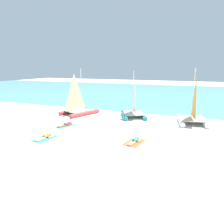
{
  "coord_description": "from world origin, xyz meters",
  "views": [
    {
      "loc": [
        7.1,
        -12.49,
        5.18
      ],
      "look_at": [
        0.0,
        4.75,
        1.2
      ],
      "focal_mm": 34.02,
      "sensor_mm": 36.0,
      "label": 1
    }
  ],
  "objects_px": {
    "towel_left": "(66,126)",
    "sunbather_right": "(135,140)",
    "sunbather_left": "(66,124)",
    "towel_middle": "(45,138)",
    "sailboat_red": "(78,108)",
    "sailboat_white": "(193,115)",
    "sunbather_middle": "(46,137)",
    "towel_right": "(134,142)",
    "sailboat_teal": "(134,110)"
  },
  "relations": [
    {
      "from": "sunbather_left",
      "to": "sailboat_white",
      "type": "bearing_deg",
      "value": 42.71
    },
    {
      "from": "sailboat_white",
      "to": "sailboat_red",
      "type": "relative_size",
      "value": 1.01
    },
    {
      "from": "towel_right",
      "to": "sunbather_middle",
      "type": "bearing_deg",
      "value": -165.75
    },
    {
      "from": "sailboat_red",
      "to": "towel_middle",
      "type": "height_order",
      "value": "sailboat_red"
    },
    {
      "from": "sailboat_white",
      "to": "sunbather_middle",
      "type": "xyz_separation_m",
      "value": [
        -9.87,
        -8.67,
        -0.63
      ]
    },
    {
      "from": "sailboat_red",
      "to": "towel_right",
      "type": "xyz_separation_m",
      "value": [
        8.31,
        -6.31,
        -0.74
      ]
    },
    {
      "from": "towel_left",
      "to": "towel_middle",
      "type": "xyz_separation_m",
      "value": [
        0.55,
        -3.44,
        0.0
      ]
    },
    {
      "from": "sailboat_white",
      "to": "towel_right",
      "type": "xyz_separation_m",
      "value": [
        -3.54,
        -7.07,
        -0.75
      ]
    },
    {
      "from": "sailboat_white",
      "to": "sailboat_red",
      "type": "bearing_deg",
      "value": 173.76
    },
    {
      "from": "sailboat_white",
      "to": "sailboat_teal",
      "type": "distance_m",
      "value": 5.83
    },
    {
      "from": "sailboat_red",
      "to": "sunbather_right",
      "type": "height_order",
      "value": "sailboat_red"
    },
    {
      "from": "sunbather_left",
      "to": "sunbather_middle",
      "type": "distance_m",
      "value": 3.48
    },
    {
      "from": "sunbather_left",
      "to": "sunbather_middle",
      "type": "xyz_separation_m",
      "value": [
        0.54,
        -3.44,
        0.0
      ]
    },
    {
      "from": "sailboat_teal",
      "to": "towel_right",
      "type": "xyz_separation_m",
      "value": [
        2.28,
        -7.42,
        -0.71
      ]
    },
    {
      "from": "towel_left",
      "to": "sunbather_middle",
      "type": "relative_size",
      "value": 1.21
    },
    {
      "from": "sunbather_left",
      "to": "towel_middle",
      "type": "relative_size",
      "value": 0.81
    },
    {
      "from": "sailboat_white",
      "to": "sunbather_right",
      "type": "distance_m",
      "value": 7.87
    },
    {
      "from": "sunbather_left",
      "to": "towel_right",
      "type": "height_order",
      "value": "sunbather_left"
    },
    {
      "from": "towel_middle",
      "to": "sunbather_right",
      "type": "relative_size",
      "value": 1.21
    },
    {
      "from": "sailboat_red",
      "to": "sunbather_left",
      "type": "height_order",
      "value": "sailboat_red"
    },
    {
      "from": "sunbather_left",
      "to": "towel_right",
      "type": "distance_m",
      "value": 7.12
    },
    {
      "from": "towel_left",
      "to": "sunbather_middle",
      "type": "distance_m",
      "value": 3.43
    },
    {
      "from": "sunbather_left",
      "to": "towel_middle",
      "type": "height_order",
      "value": "sunbather_left"
    },
    {
      "from": "towel_right",
      "to": "sunbather_right",
      "type": "relative_size",
      "value": 1.21
    },
    {
      "from": "sailboat_white",
      "to": "sunbather_left",
      "type": "bearing_deg",
      "value": -163.22
    },
    {
      "from": "towel_left",
      "to": "sailboat_red",
      "type": "bearing_deg",
      "value": 107.38
    },
    {
      "from": "towel_right",
      "to": "sunbather_right",
      "type": "xyz_separation_m",
      "value": [
        0.01,
        0.07,
        0.13
      ]
    },
    {
      "from": "sailboat_teal",
      "to": "sunbather_middle",
      "type": "distance_m",
      "value": 9.91
    },
    {
      "from": "sailboat_teal",
      "to": "towel_middle",
      "type": "bearing_deg",
      "value": -138.65
    },
    {
      "from": "sailboat_white",
      "to": "towel_middle",
      "type": "bearing_deg",
      "value": -148.4
    },
    {
      "from": "sailboat_teal",
      "to": "towel_left",
      "type": "height_order",
      "value": "sailboat_teal"
    },
    {
      "from": "sunbather_middle",
      "to": "sunbather_left",
      "type": "bearing_deg",
      "value": 106.68
    },
    {
      "from": "sailboat_white",
      "to": "sailboat_red",
      "type": "xyz_separation_m",
      "value": [
        -11.85,
        -0.76,
        -0.01
      ]
    },
    {
      "from": "sunbather_middle",
      "to": "towel_right",
      "type": "relative_size",
      "value": 0.82
    },
    {
      "from": "sailboat_red",
      "to": "sailboat_teal",
      "type": "bearing_deg",
      "value": 31.13
    },
    {
      "from": "sunbather_left",
      "to": "sunbather_right",
      "type": "height_order",
      "value": "same"
    },
    {
      "from": "sailboat_red",
      "to": "towel_middle",
      "type": "relative_size",
      "value": 2.64
    },
    {
      "from": "sunbather_right",
      "to": "sailboat_white",
      "type": "bearing_deg",
      "value": 71.74
    },
    {
      "from": "sailboat_white",
      "to": "towel_left",
      "type": "bearing_deg",
      "value": -162.98
    },
    {
      "from": "towel_left",
      "to": "sunbather_middle",
      "type": "xyz_separation_m",
      "value": [
        0.56,
        -3.38,
        0.13
      ]
    },
    {
      "from": "sailboat_white",
      "to": "towel_middle",
      "type": "relative_size",
      "value": 2.67
    },
    {
      "from": "towel_left",
      "to": "sunbather_right",
      "type": "distance_m",
      "value": 7.11
    },
    {
      "from": "sailboat_white",
      "to": "sailboat_teal",
      "type": "relative_size",
      "value": 1.06
    },
    {
      "from": "towel_left",
      "to": "towel_middle",
      "type": "bearing_deg",
      "value": -80.89
    },
    {
      "from": "towel_middle",
      "to": "sunbather_middle",
      "type": "xyz_separation_m",
      "value": [
        0.01,
        0.07,
        0.13
      ]
    },
    {
      "from": "towel_middle",
      "to": "sunbather_right",
      "type": "bearing_deg",
      "value": 15.32
    },
    {
      "from": "sailboat_white",
      "to": "towel_right",
      "type": "relative_size",
      "value": 2.67
    },
    {
      "from": "sunbather_middle",
      "to": "sunbather_right",
      "type": "xyz_separation_m",
      "value": [
        6.34,
        1.67,
        0.0
      ]
    },
    {
      "from": "sunbather_left",
      "to": "towel_middle",
      "type": "bearing_deg",
      "value": -65.31
    },
    {
      "from": "towel_left",
      "to": "towel_middle",
      "type": "height_order",
      "value": "same"
    }
  ]
}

